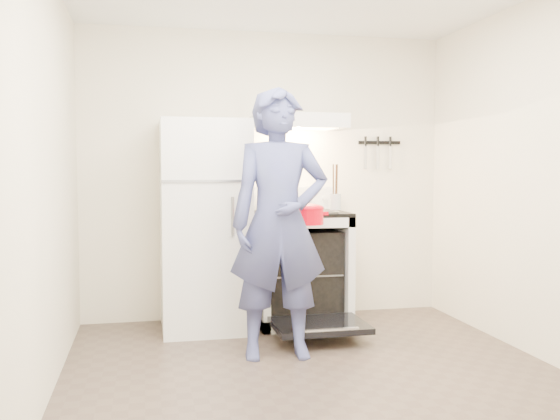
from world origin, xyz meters
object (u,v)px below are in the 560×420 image
at_px(stove_body, 300,269).
at_px(person, 279,224).
at_px(refrigerator, 205,226).
at_px(tea_kettle, 270,195).
at_px(dutch_oven, 306,216).

height_order(stove_body, person, person).
bearing_deg(refrigerator, stove_body, 1.77).
bearing_deg(tea_kettle, stove_body, -17.63).
relative_size(refrigerator, stove_body, 1.85).
distance_m(stove_body, tea_kettle, 0.68).
xyz_separation_m(person, dutch_oven, (0.28, 0.35, 0.02)).
distance_m(stove_body, person, 1.08).
relative_size(refrigerator, dutch_oven, 5.08).
xyz_separation_m(refrigerator, person, (0.43, -0.87, 0.08)).
relative_size(tea_kettle, person, 0.15).
bearing_deg(tea_kettle, refrigerator, -169.72).
bearing_deg(person, stove_body, 70.17).
xyz_separation_m(refrigerator, dutch_oven, (0.72, -0.52, 0.11)).
distance_m(refrigerator, tea_kettle, 0.62).
distance_m(tea_kettle, person, 0.99).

